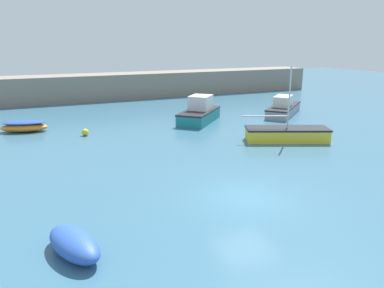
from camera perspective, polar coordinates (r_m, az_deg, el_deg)
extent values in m
cube|color=#38667F|center=(16.29, 8.18, -8.30)|extent=(120.00, 120.00, 0.20)
cube|color=gray|center=(43.79, -13.32, 8.52)|extent=(53.01, 3.92, 2.78)
ellipsoid|color=orange|center=(29.85, -24.19, 2.31)|extent=(3.53, 2.18, 0.61)
ellipsoid|color=#23479E|center=(29.77, -24.26, 2.98)|extent=(3.18, 1.96, 0.24)
cube|color=teal|center=(30.52, 1.09, 4.17)|extent=(4.95, 5.03, 0.84)
cube|color=black|center=(30.43, 1.09, 5.06)|extent=(5.05, 5.13, 0.12)
cube|color=silver|center=(30.67, 1.32, 6.23)|extent=(2.47, 2.48, 1.26)
ellipsoid|color=#2D56B7|center=(12.52, -17.53, -14.30)|extent=(1.89, 2.84, 0.73)
cube|color=yellow|center=(25.46, 14.24, 1.31)|extent=(5.51, 3.67, 0.78)
cube|color=black|center=(25.36, 14.31, 2.30)|extent=(5.62, 3.74, 0.12)
cylinder|color=silver|center=(24.99, 14.61, 6.73)|extent=(0.10, 0.10, 4.09)
cylinder|color=silver|center=(24.84, 11.02, 4.20)|extent=(2.82, 1.30, 0.08)
cube|color=gray|center=(34.60, 13.76, 4.97)|extent=(5.83, 5.36, 0.71)
cube|color=black|center=(34.53, 13.81, 5.65)|extent=(5.94, 5.47, 0.12)
cube|color=silver|center=(34.01, 13.69, 6.29)|extent=(2.52, 2.42, 1.03)
sphere|color=yellow|center=(27.13, -15.97, 1.74)|extent=(0.49, 0.49, 0.49)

